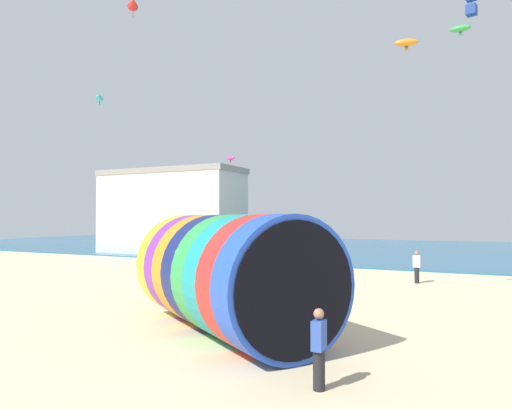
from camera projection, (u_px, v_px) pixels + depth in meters
name	position (u px, v px, depth m)	size (l,w,h in m)	color
ground_plane	(231.00, 334.00, 13.38)	(120.00, 120.00, 0.00)	beige
sea	(411.00, 250.00, 48.15)	(120.00, 40.00, 0.10)	#236084
giant_inflatable_tube	(227.00, 273.00, 13.66)	(8.08, 7.08, 3.52)	yellow
kite_handler	(319.00, 349.00, 9.06)	(0.24, 0.36, 1.62)	black
kite_magenta_parafoil	(231.00, 158.00, 33.16)	(0.90, 0.59, 0.44)	#D1339E
kite_orange_parafoil	(406.00, 43.00, 18.91)	(1.02, 0.58, 0.49)	orange
kite_cyan_parafoil	(100.00, 99.00, 22.22)	(0.87, 0.98, 0.51)	#2DB2C6
kite_green_parafoil	(460.00, 29.00, 19.09)	(0.83, 0.38, 0.45)	green
kite_red_delta	(133.00, 3.00, 23.73)	(0.92, 0.92, 1.15)	red
kite_blue_box	(471.00, 3.00, 24.78)	(0.61, 0.61, 1.45)	blue
bystander_near_water	(174.00, 262.00, 26.39)	(0.40, 0.30, 1.70)	black
bystander_far_left	(417.00, 267.00, 23.80)	(0.37, 0.24, 1.70)	black
promenade_building	(171.00, 212.00, 42.77)	(13.92, 5.31, 7.94)	beige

